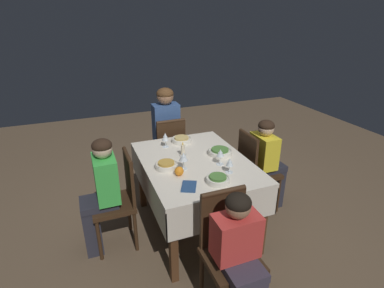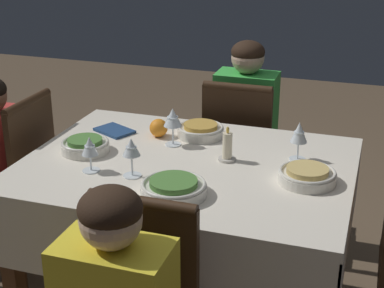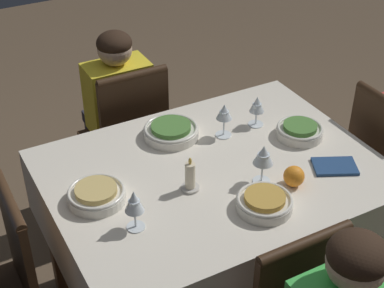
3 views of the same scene
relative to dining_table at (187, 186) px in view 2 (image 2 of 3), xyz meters
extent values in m
cube|color=silver|center=(0.00, 0.00, 0.08)|extent=(1.24, 0.93, 0.04)
cube|color=silver|center=(0.00, 0.46, -0.06)|extent=(1.24, 0.01, 0.25)
cube|color=silver|center=(0.00, -0.46, -0.06)|extent=(1.24, 0.01, 0.25)
cube|color=silver|center=(0.62, 0.00, -0.06)|extent=(0.01, 0.93, 0.25)
cube|color=silver|center=(-0.62, 0.00, -0.06)|extent=(0.01, 0.93, 0.25)
cube|color=#4C2D19|center=(0.55, 0.40, -0.29)|extent=(0.06, 0.06, 0.70)
cube|color=#4C2D19|center=(-0.55, 0.40, -0.29)|extent=(0.06, 0.06, 0.70)
cube|color=#4C2D19|center=(-0.55, -0.40, -0.29)|extent=(0.06, 0.06, 0.70)
cube|color=#382314|center=(-0.91, 0.10, -0.21)|extent=(0.36, 0.36, 0.04)
cube|color=#382314|center=(-0.75, 0.10, 0.02)|extent=(0.03, 0.33, 0.43)
cylinder|color=#382314|center=(-0.75, 0.10, 0.24)|extent=(0.04, 0.33, 0.04)
cylinder|color=#382314|center=(-1.07, 0.25, -0.44)|extent=(0.03, 0.03, 0.40)
cylinder|color=#382314|center=(-0.76, 0.25, -0.44)|extent=(0.03, 0.03, 0.40)
cylinder|color=#382314|center=(-0.76, -0.06, -0.44)|extent=(0.03, 0.03, 0.40)
cube|color=#382314|center=(0.04, 0.76, -0.21)|extent=(0.36, 0.36, 0.04)
cube|color=#382314|center=(0.04, 0.60, 0.02)|extent=(0.33, 0.03, 0.43)
cylinder|color=#382314|center=(0.04, 0.60, 0.24)|extent=(0.33, 0.04, 0.04)
cylinder|color=#382314|center=(0.20, 0.92, -0.44)|extent=(0.03, 0.03, 0.40)
cylinder|color=#382314|center=(-0.11, 0.92, -0.44)|extent=(0.03, 0.03, 0.40)
cylinder|color=#382314|center=(0.20, 0.61, -0.44)|extent=(0.03, 0.03, 0.40)
cylinder|color=#382314|center=(-0.11, 0.61, -0.44)|extent=(0.03, 0.03, 0.40)
cube|color=#382314|center=(0.07, -0.60, 0.02)|extent=(0.33, 0.03, 0.43)
cylinder|color=#382314|center=(0.07, -0.60, 0.24)|extent=(0.33, 0.04, 0.04)
cube|color=#282833|center=(0.04, 0.96, -0.42)|extent=(0.23, 0.14, 0.44)
cube|color=#282833|center=(0.04, 0.87, -0.16)|extent=(0.24, 0.31, 0.06)
cube|color=green|center=(0.04, 0.79, 0.06)|extent=(0.30, 0.18, 0.39)
sphere|color=beige|center=(0.04, 0.79, 0.33)|extent=(0.16, 0.16, 0.16)
ellipsoid|color=black|center=(0.04, 0.79, 0.36)|extent=(0.16, 0.16, 0.11)
sphere|color=beige|center=(0.07, -0.79, 0.28)|extent=(0.16, 0.16, 0.16)
ellipsoid|color=black|center=(0.07, -0.79, 0.31)|extent=(0.16, 0.16, 0.11)
cylinder|color=silver|center=(0.46, -0.03, 0.12)|extent=(0.20, 0.20, 0.04)
torus|color=silver|center=(0.46, -0.03, 0.14)|extent=(0.20, 0.20, 0.01)
cylinder|color=tan|center=(0.46, -0.03, 0.15)|extent=(0.15, 0.15, 0.02)
cylinder|color=white|center=(0.39, 0.16, 0.10)|extent=(0.06, 0.06, 0.00)
cylinder|color=white|center=(0.39, 0.16, 0.14)|extent=(0.01, 0.01, 0.07)
cone|color=white|center=(0.39, 0.16, 0.21)|extent=(0.07, 0.07, 0.08)
cylinder|color=white|center=(0.39, 0.16, 0.20)|extent=(0.04, 0.04, 0.04)
cylinder|color=silver|center=(-0.42, -0.03, 0.12)|extent=(0.19, 0.19, 0.04)
torus|color=silver|center=(-0.42, -0.03, 0.14)|extent=(0.19, 0.19, 0.01)
cylinder|color=#4C7F38|center=(-0.42, -0.03, 0.15)|extent=(0.14, 0.14, 0.02)
cylinder|color=white|center=(-0.31, -0.18, 0.10)|extent=(0.06, 0.06, 0.00)
cylinder|color=white|center=(-0.31, -0.18, 0.14)|extent=(0.01, 0.01, 0.06)
cone|color=white|center=(-0.31, -0.18, 0.20)|extent=(0.06, 0.06, 0.07)
cylinder|color=white|center=(-0.31, -0.18, 0.19)|extent=(0.04, 0.04, 0.03)
cylinder|color=silver|center=(-0.04, 0.28, 0.12)|extent=(0.20, 0.20, 0.04)
torus|color=silver|center=(-0.04, 0.28, 0.14)|extent=(0.19, 0.19, 0.01)
cylinder|color=gold|center=(-0.04, 0.28, 0.15)|extent=(0.14, 0.14, 0.02)
cylinder|color=white|center=(-0.11, 0.15, 0.10)|extent=(0.07, 0.07, 0.00)
cylinder|color=white|center=(-0.11, 0.15, 0.14)|extent=(0.01, 0.01, 0.08)
cone|color=white|center=(-0.11, 0.15, 0.22)|extent=(0.07, 0.07, 0.07)
cylinder|color=white|center=(-0.11, 0.15, 0.21)|extent=(0.04, 0.04, 0.03)
cylinder|color=silver|center=(0.04, -0.27, 0.12)|extent=(0.23, 0.23, 0.04)
torus|color=silver|center=(0.04, -0.27, 0.14)|extent=(0.22, 0.22, 0.01)
cylinder|color=#4C7F38|center=(0.04, -0.27, 0.15)|extent=(0.16, 0.16, 0.02)
cylinder|color=white|center=(-0.15, -0.18, 0.10)|extent=(0.07, 0.07, 0.00)
cylinder|color=white|center=(-0.15, -0.18, 0.14)|extent=(0.01, 0.01, 0.08)
cone|color=white|center=(-0.15, -0.18, 0.21)|extent=(0.06, 0.06, 0.06)
cylinder|color=white|center=(-0.15, -0.18, 0.20)|extent=(0.04, 0.04, 0.03)
cylinder|color=beige|center=(0.14, 0.07, 0.11)|extent=(0.07, 0.07, 0.01)
cylinder|color=beige|center=(0.14, 0.07, 0.16)|extent=(0.04, 0.04, 0.10)
ellipsoid|color=#F9C64C|center=(0.14, 0.07, 0.22)|extent=(0.01, 0.01, 0.03)
sphere|color=orange|center=(-0.20, 0.22, 0.14)|extent=(0.08, 0.08, 0.08)
cube|color=navy|center=(-0.40, 0.21, 0.11)|extent=(0.19, 0.17, 0.01)
camera|label=1|loc=(-2.26, 0.91, 1.32)|focal=28.00mm
camera|label=2|loc=(0.66, -1.94, 1.00)|focal=55.00mm
camera|label=3|loc=(0.92, 1.53, 1.42)|focal=55.00mm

